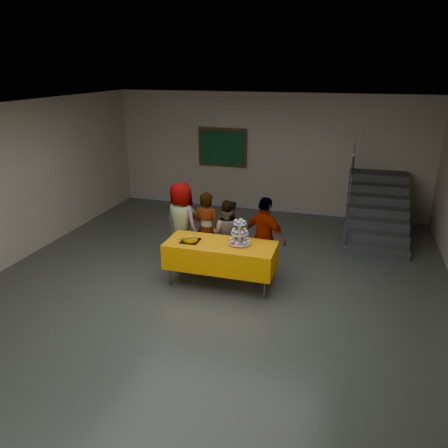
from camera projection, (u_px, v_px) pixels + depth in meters
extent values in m
plane|color=#4C514C|center=(204.00, 302.00, 7.09)|extent=(10.00, 10.00, 0.00)
cube|color=#ADA18B|center=(268.00, 154.00, 11.08)|extent=(8.00, 0.04, 3.00)
cube|color=silver|center=(201.00, 112.00, 6.06)|extent=(8.00, 10.00, 0.04)
cube|color=#999999|center=(266.00, 208.00, 11.55)|extent=(7.90, 0.03, 0.12)
cylinder|color=#595960|center=(169.00, 266.00, 7.51)|extent=(0.04, 0.04, 0.73)
cylinder|color=#595960|center=(265.00, 279.00, 7.06)|extent=(0.04, 0.04, 0.73)
cylinder|color=#595960|center=(182.00, 253.00, 8.03)|extent=(0.04, 0.04, 0.73)
cylinder|color=#595960|center=(272.00, 264.00, 7.58)|extent=(0.04, 0.04, 0.73)
cube|color=#595960|center=(221.00, 245.00, 7.42)|extent=(1.80, 0.70, 0.02)
cube|color=#FF9C05|center=(221.00, 255.00, 7.48)|extent=(1.88, 0.78, 0.44)
cylinder|color=silver|center=(240.00, 244.00, 7.37)|extent=(0.18, 0.18, 0.01)
cylinder|color=silver|center=(240.00, 233.00, 7.30)|extent=(0.02, 0.02, 0.42)
cylinder|color=silver|center=(240.00, 243.00, 7.36)|extent=(0.38, 0.38, 0.01)
cylinder|color=silver|center=(240.00, 233.00, 7.30)|extent=(0.30, 0.30, 0.01)
cylinder|color=silver|center=(240.00, 224.00, 7.24)|extent=(0.22, 0.22, 0.01)
cube|color=black|center=(190.00, 241.00, 7.49)|extent=(0.30, 0.30, 0.02)
cylinder|color=#FFBB00|center=(190.00, 238.00, 7.48)|extent=(0.25, 0.25, 0.07)
ellipsoid|color=#FFBB00|center=(190.00, 236.00, 7.47)|extent=(0.25, 0.25, 0.05)
ellipsoid|color=white|center=(192.00, 237.00, 7.42)|extent=(0.08, 0.08, 0.02)
cube|color=silver|center=(186.00, 238.00, 7.35)|extent=(0.30, 0.16, 0.04)
imported|color=slate|center=(182.00, 223.00, 8.29)|extent=(0.91, 0.78, 1.58)
imported|color=slate|center=(206.00, 229.00, 8.16)|extent=(0.53, 0.35, 1.45)
imported|color=slate|center=(227.00, 234.00, 8.10)|extent=(0.68, 0.55, 1.32)
imported|color=slate|center=(265.00, 238.00, 7.71)|extent=(0.94, 0.69, 1.49)
cube|color=#424447|center=(375.00, 251.00, 8.81)|extent=(1.30, 0.30, 0.18)
cube|color=#424447|center=(375.00, 241.00, 9.05)|extent=(1.30, 0.30, 0.36)
cube|color=#424447|center=(375.00, 232.00, 9.29)|extent=(1.30, 0.30, 0.54)
cube|color=#424447|center=(375.00, 224.00, 9.53)|extent=(1.30, 0.30, 0.72)
cube|color=#424447|center=(376.00, 215.00, 9.77)|extent=(1.30, 0.30, 0.90)
cube|color=#424447|center=(376.00, 208.00, 10.01)|extent=(1.30, 0.30, 1.08)
cube|color=#424447|center=(376.00, 200.00, 10.24)|extent=(1.30, 0.30, 1.26)
cube|color=#424447|center=(375.00, 197.00, 10.51)|extent=(1.30, 0.30, 1.26)
cylinder|color=#595960|center=(346.00, 232.00, 8.80)|extent=(0.04, 0.04, 0.90)
cylinder|color=#595960|center=(350.00, 195.00, 9.34)|extent=(0.04, 0.04, 0.90)
cylinder|color=#595960|center=(353.00, 162.00, 9.96)|extent=(0.04, 0.04, 0.90)
cylinder|color=#595960|center=(352.00, 174.00, 9.23)|extent=(0.04, 1.85, 1.20)
cube|color=#472B16|center=(223.00, 147.00, 11.33)|extent=(1.30, 0.04, 1.00)
cube|color=#164524|center=(222.00, 148.00, 11.31)|extent=(1.18, 0.02, 0.88)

